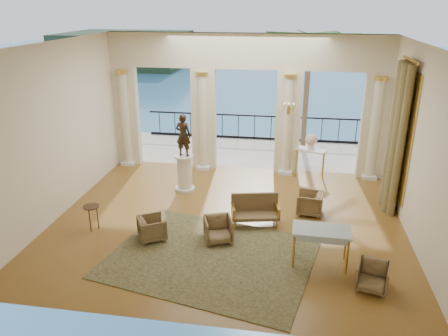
% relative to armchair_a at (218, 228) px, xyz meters
% --- Properties ---
extents(floor, '(9.00, 9.00, 0.00)m').
position_rel_armchair_a_xyz_m(floor, '(0.07, 1.03, -0.33)').
color(floor, '#523513').
rests_on(floor, ground).
extents(room_walls, '(9.00, 9.00, 9.00)m').
position_rel_armchair_a_xyz_m(room_walls, '(0.07, -0.09, 2.55)').
color(room_walls, white).
rests_on(room_walls, ground).
extents(arcade, '(9.00, 0.56, 4.50)m').
position_rel_armchair_a_xyz_m(arcade, '(0.07, 4.85, 2.25)').
color(arcade, beige).
rests_on(arcade, ground).
extents(terrace, '(10.00, 3.60, 0.10)m').
position_rel_armchair_a_xyz_m(terrace, '(0.07, 6.83, -0.38)').
color(terrace, '#A69C8D').
rests_on(terrace, ground).
extents(balustrade, '(9.00, 0.06, 1.03)m').
position_rel_armchair_a_xyz_m(balustrade, '(0.07, 8.43, 0.08)').
color(balustrade, black).
rests_on(balustrade, terrace).
extents(palm_tree, '(2.00, 2.00, 4.50)m').
position_rel_armchair_a_xyz_m(palm_tree, '(2.07, 7.63, 3.76)').
color(palm_tree, '#4C3823').
rests_on(palm_tree, terrace).
extents(headland, '(22.00, 18.00, 6.00)m').
position_rel_armchair_a_xyz_m(headland, '(-29.93, 71.03, -3.33)').
color(headland, black).
rests_on(headland, sea).
extents(sea, '(160.00, 160.00, 0.00)m').
position_rel_armchair_a_xyz_m(sea, '(0.07, 61.03, -6.33)').
color(sea, '#29649C').
rests_on(sea, ground).
extents(curtain, '(0.33, 1.40, 4.09)m').
position_rel_armchair_a_xyz_m(curtain, '(4.35, 2.53, 1.69)').
color(curtain, brown).
rests_on(curtain, ground).
extents(window_frame, '(0.04, 1.60, 3.40)m').
position_rel_armchair_a_xyz_m(window_frame, '(4.54, 2.53, 1.77)').
color(window_frame, gold).
rests_on(window_frame, room_walls).
extents(wall_sconce, '(0.30, 0.11, 0.33)m').
position_rel_armchair_a_xyz_m(wall_sconce, '(1.47, 4.54, 1.90)').
color(wall_sconce, gold).
rests_on(wall_sconce, arcade).
extents(rug, '(5.04, 4.29, 0.02)m').
position_rel_armchair_a_xyz_m(rug, '(-0.03, -0.77, -0.32)').
color(rug, '#282E17').
rests_on(rug, ground).
extents(armchair_a, '(0.80, 0.78, 0.66)m').
position_rel_armchair_a_xyz_m(armchair_a, '(0.00, 0.00, 0.00)').
color(armchair_a, '#473B1E').
rests_on(armchair_a, ground).
extents(armchair_b, '(0.73, 0.71, 0.63)m').
position_rel_armchair_a_xyz_m(armchair_b, '(3.37, -1.36, -0.02)').
color(armchair_b, '#473B1E').
rests_on(armchair_b, ground).
extents(armchair_c, '(0.68, 0.72, 0.67)m').
position_rel_armchair_a_xyz_m(armchair_c, '(2.19, 1.82, 0.01)').
color(armchair_c, '#473B1E').
rests_on(armchair_c, ground).
extents(armchair_d, '(0.81, 0.82, 0.63)m').
position_rel_armchair_a_xyz_m(armchair_d, '(-1.60, -0.17, -0.01)').
color(armchair_d, '#473B1E').
rests_on(armchair_d, ground).
extents(settee, '(1.30, 0.76, 0.81)m').
position_rel_armchair_a_xyz_m(settee, '(0.79, 0.99, 0.07)').
color(settee, '#473B1E').
rests_on(settee, ground).
extents(game_table, '(1.25, 0.71, 0.85)m').
position_rel_armchair_a_xyz_m(game_table, '(2.36, -0.61, 0.43)').
color(game_table, '#9CBAC5').
rests_on(game_table, ground).
extents(pedestal, '(0.60, 0.60, 1.11)m').
position_rel_armchair_a_xyz_m(pedestal, '(-1.53, 2.83, 0.20)').
color(pedestal, silver).
rests_on(pedestal, ground).
extents(statue, '(0.51, 0.37, 1.27)m').
position_rel_armchair_a_xyz_m(statue, '(-1.53, 2.83, 1.41)').
color(statue, black).
rests_on(statue, pedestal).
extents(console_table, '(1.06, 0.75, 0.94)m').
position_rel_armchair_a_xyz_m(console_table, '(2.24, 4.58, 0.45)').
color(console_table, silver).
rests_on(console_table, ground).
extents(urn, '(0.39, 0.39, 0.52)m').
position_rel_armchair_a_xyz_m(urn, '(2.24, 4.58, 0.91)').
color(urn, white).
rests_on(urn, console_table).
extents(side_table, '(0.40, 0.40, 0.65)m').
position_rel_armchair_a_xyz_m(side_table, '(-3.22, 0.03, 0.23)').
color(side_table, black).
rests_on(side_table, ground).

